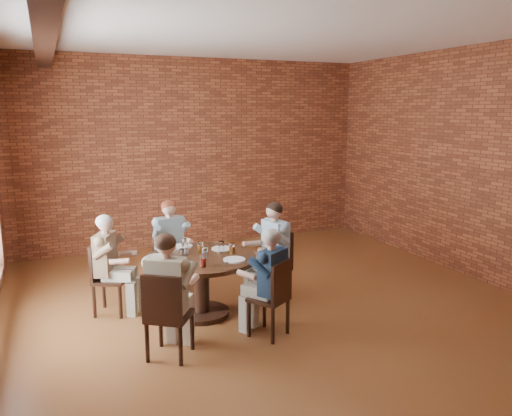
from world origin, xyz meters
name	(u,v)px	position (x,y,z in m)	size (l,w,h in m)	color
floor	(275,309)	(0.00, 0.00, 0.00)	(7.00, 7.00, 0.00)	brown
ceiling	(277,27)	(0.00, 0.00, 3.40)	(7.00, 7.00, 0.00)	white
wall_back	(195,153)	(0.00, 3.50, 1.70)	(7.00, 7.00, 0.00)	brown
wall_right	(480,165)	(3.25, 0.00, 1.70)	(7.00, 7.00, 0.00)	brown
ceiling_beam	(44,25)	(-2.45, 0.00, 3.27)	(0.22, 6.90, 0.26)	black
dining_table	(201,274)	(-0.90, 0.19, 0.53)	(1.34, 1.34, 0.75)	black
chair_a	(277,261)	(0.20, 0.39, 0.50)	(0.47, 0.47, 0.92)	black
diner_a	(272,251)	(0.12, 0.38, 0.65)	(0.51, 0.62, 1.30)	teal
chair_b	(169,255)	(-1.04, 1.28, 0.49)	(0.44, 0.44, 0.90)	black
diner_b	(171,246)	(-1.03, 1.20, 0.63)	(0.48, 0.60, 1.26)	gray
chair_c	(105,275)	(-1.97, 0.72, 0.49)	(0.51, 0.51, 0.89)	black
diner_c	(110,265)	(-1.90, 0.68, 0.62)	(0.47, 0.58, 1.24)	brown
chair_d	(166,313)	(-1.54, -0.74, 0.50)	(0.57, 0.57, 0.92)	black
diner_d	(169,296)	(-1.49, -0.68, 0.65)	(0.51, 0.62, 1.30)	beige
chair_e	(274,296)	(-0.34, -0.69, 0.48)	(0.51, 0.51, 0.88)	black
diner_e	(269,283)	(-0.37, -0.63, 0.61)	(0.46, 0.57, 1.22)	#192C46
plate_a	(222,249)	(-0.57, 0.39, 0.76)	(0.26, 0.26, 0.01)	white
plate_b	(182,246)	(-1.00, 0.69, 0.76)	(0.26, 0.26, 0.01)	white
plate_c	(156,257)	(-1.40, 0.34, 0.76)	(0.26, 0.26, 0.01)	white
plate_d	(234,260)	(-0.58, -0.11, 0.76)	(0.26, 0.26, 0.01)	white
glass_a	(221,247)	(-0.61, 0.26, 0.82)	(0.07, 0.07, 0.14)	white
glass_b	(200,247)	(-0.86, 0.35, 0.82)	(0.07, 0.07, 0.14)	white
glass_c	(184,244)	(-1.00, 0.58, 0.82)	(0.07, 0.07, 0.14)	white
glass_d	(185,249)	(-1.05, 0.34, 0.82)	(0.07, 0.07, 0.14)	white
glass_e	(182,255)	(-1.15, 0.10, 0.82)	(0.07, 0.07, 0.14)	white
glass_f	(203,260)	(-0.99, -0.20, 0.82)	(0.07, 0.07, 0.14)	white
glass_g	(205,253)	(-0.89, 0.07, 0.82)	(0.07, 0.07, 0.14)	white
glass_h	(232,249)	(-0.52, 0.13, 0.82)	(0.07, 0.07, 0.14)	white
smartphone	(229,261)	(-0.65, -0.12, 0.75)	(0.08, 0.15, 0.01)	black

